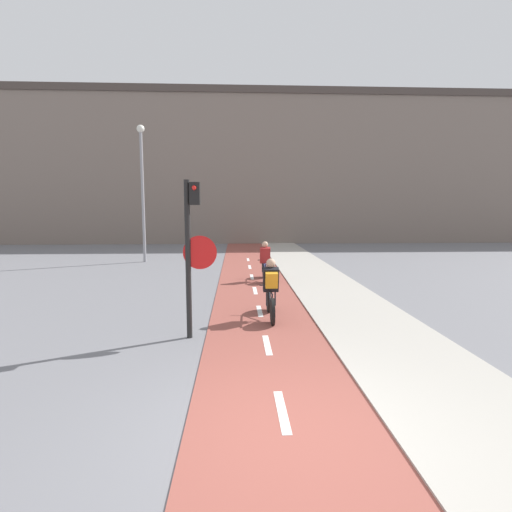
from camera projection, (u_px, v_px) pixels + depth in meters
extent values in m
plane|color=slate|center=(287.00, 435.00, 4.65)|extent=(120.00, 120.00, 0.00)
cube|color=brown|center=(287.00, 434.00, 4.65)|extent=(2.41, 60.00, 0.02)
cube|color=white|center=(282.00, 411.00, 5.14)|extent=(0.12, 1.10, 0.00)
cube|color=white|center=(267.00, 345.00, 7.62)|extent=(0.12, 1.10, 0.00)
cube|color=white|center=(260.00, 311.00, 10.10)|extent=(0.12, 1.10, 0.00)
cube|color=white|center=(255.00, 291.00, 12.58)|extent=(0.12, 1.10, 0.00)
cube|color=white|center=(252.00, 277.00, 15.05)|extent=(0.12, 1.10, 0.00)
cube|color=white|center=(250.00, 267.00, 17.53)|extent=(0.12, 1.10, 0.00)
cube|color=white|center=(248.00, 260.00, 20.01)|extent=(0.12, 1.10, 0.00)
cube|color=#A8A399|center=(487.00, 427.00, 4.76)|extent=(2.40, 60.00, 0.05)
cube|color=slate|center=(244.00, 173.00, 30.74)|extent=(60.00, 5.00, 10.52)
cube|color=#473D38|center=(243.00, 99.00, 30.07)|extent=(60.00, 5.20, 0.50)
cylinder|color=black|center=(188.00, 260.00, 7.92)|extent=(0.11, 0.11, 3.17)
cube|color=black|center=(195.00, 194.00, 7.77)|extent=(0.20, 0.20, 0.44)
sphere|color=red|center=(194.00, 188.00, 7.65)|extent=(0.09, 0.09, 0.09)
cone|color=red|center=(200.00, 253.00, 7.91)|extent=(0.67, 0.01, 0.67)
cone|color=silver|center=(200.00, 252.00, 7.91)|extent=(0.60, 0.02, 0.60)
cylinder|color=gray|center=(143.00, 198.00, 18.98)|extent=(0.14, 0.14, 6.16)
sphere|color=silver|center=(141.00, 129.00, 18.59)|extent=(0.36, 0.36, 0.36)
cylinder|color=black|center=(273.00, 312.00, 8.93)|extent=(0.07, 0.61, 0.61)
cylinder|color=black|center=(269.00, 300.00, 10.04)|extent=(0.07, 0.61, 0.61)
cylinder|color=black|center=(270.00, 297.00, 9.67)|extent=(0.04, 0.71, 0.38)
cylinder|color=black|center=(272.00, 301.00, 9.16)|extent=(0.04, 0.37, 0.41)
cylinder|color=black|center=(270.00, 291.00, 9.48)|extent=(0.04, 1.03, 0.07)
cylinder|color=black|center=(272.00, 310.00, 9.14)|extent=(0.04, 0.42, 0.05)
cylinder|color=black|center=(269.00, 285.00, 9.99)|extent=(0.46, 0.03, 0.03)
cube|color=black|center=(271.00, 280.00, 9.32)|extent=(0.36, 0.31, 0.59)
sphere|color=tan|center=(271.00, 263.00, 9.32)|extent=(0.22, 0.22, 0.22)
cylinder|color=#232328|center=(267.00, 298.00, 9.33)|extent=(0.04, 0.07, 0.39)
cylinder|color=#232328|center=(275.00, 297.00, 9.34)|extent=(0.04, 0.07, 0.39)
cube|color=orange|center=(272.00, 280.00, 9.14)|extent=(0.28, 0.23, 0.39)
cylinder|color=black|center=(266.00, 275.00, 13.81)|extent=(0.07, 0.60, 0.60)
cylinder|color=black|center=(264.00, 270.00, 14.89)|extent=(0.07, 0.60, 0.60)
cylinder|color=navy|center=(264.00, 267.00, 14.54)|extent=(0.04, 0.69, 0.38)
cylinder|color=navy|center=(265.00, 269.00, 14.04)|extent=(0.04, 0.36, 0.40)
cylinder|color=navy|center=(265.00, 263.00, 14.35)|extent=(0.04, 1.01, 0.07)
cylinder|color=navy|center=(266.00, 274.00, 14.02)|extent=(0.04, 0.42, 0.05)
cylinder|color=black|center=(264.00, 260.00, 14.85)|extent=(0.46, 0.03, 0.03)
cube|color=maroon|center=(265.00, 255.00, 14.20)|extent=(0.36, 0.31, 0.59)
sphere|color=tan|center=(265.00, 244.00, 14.19)|extent=(0.22, 0.22, 0.22)
cylinder|color=#232328|center=(262.00, 267.00, 14.21)|extent=(0.04, 0.07, 0.38)
cylinder|color=#232328|center=(268.00, 267.00, 14.22)|extent=(0.04, 0.07, 0.38)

